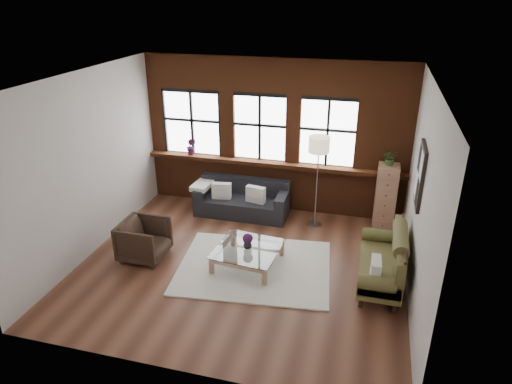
% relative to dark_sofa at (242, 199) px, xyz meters
% --- Properties ---
extents(floor, '(5.50, 5.50, 0.00)m').
position_rel_dark_sofa_xyz_m(floor, '(0.54, -1.90, -0.35)').
color(floor, '#512C1D').
rests_on(floor, ground).
extents(ceiling, '(5.50, 5.50, 0.00)m').
position_rel_dark_sofa_xyz_m(ceiling, '(0.54, -1.90, 2.85)').
color(ceiling, white).
rests_on(ceiling, ground).
extents(wall_back, '(5.50, 0.00, 5.50)m').
position_rel_dark_sofa_xyz_m(wall_back, '(0.54, 0.60, 1.25)').
color(wall_back, beige).
rests_on(wall_back, ground).
extents(wall_front, '(5.50, 0.00, 5.50)m').
position_rel_dark_sofa_xyz_m(wall_front, '(0.54, -4.40, 1.25)').
color(wall_front, beige).
rests_on(wall_front, ground).
extents(wall_left, '(0.00, 5.00, 5.00)m').
position_rel_dark_sofa_xyz_m(wall_left, '(-2.21, -1.90, 1.25)').
color(wall_left, beige).
rests_on(wall_left, ground).
extents(wall_right, '(0.00, 5.00, 5.00)m').
position_rel_dark_sofa_xyz_m(wall_right, '(3.29, -1.90, 1.25)').
color(wall_right, beige).
rests_on(wall_right, ground).
extents(brick_backwall, '(5.50, 0.12, 3.20)m').
position_rel_dark_sofa_xyz_m(brick_backwall, '(0.54, 0.54, 1.25)').
color(brick_backwall, brown).
rests_on(brick_backwall, floor).
extents(sill_ledge, '(5.50, 0.30, 0.08)m').
position_rel_dark_sofa_xyz_m(sill_ledge, '(0.54, 0.45, 0.69)').
color(sill_ledge, brown).
rests_on(sill_ledge, brick_backwall).
extents(window_left, '(1.38, 0.10, 1.50)m').
position_rel_dark_sofa_xyz_m(window_left, '(-1.26, 0.55, 1.40)').
color(window_left, black).
rests_on(window_left, brick_backwall).
extents(window_mid, '(1.38, 0.10, 1.50)m').
position_rel_dark_sofa_xyz_m(window_mid, '(0.24, 0.55, 1.40)').
color(window_mid, black).
rests_on(window_mid, brick_backwall).
extents(window_right, '(1.38, 0.10, 1.50)m').
position_rel_dark_sofa_xyz_m(window_right, '(1.64, 0.55, 1.40)').
color(window_right, black).
rests_on(window_right, brick_backwall).
extents(wall_poster, '(0.05, 0.74, 0.94)m').
position_rel_dark_sofa_xyz_m(wall_poster, '(3.26, -1.60, 1.50)').
color(wall_poster, black).
rests_on(wall_poster, wall_right).
extents(shag_rug, '(2.77, 2.28, 0.03)m').
position_rel_dark_sofa_xyz_m(shag_rug, '(0.78, -1.91, -0.34)').
color(shag_rug, silver).
rests_on(shag_rug, floor).
extents(dark_sofa, '(1.93, 0.78, 0.70)m').
position_rel_dark_sofa_xyz_m(dark_sofa, '(0.00, 0.00, 0.00)').
color(dark_sofa, black).
rests_on(dark_sofa, floor).
extents(pillow_a, '(0.41, 0.19, 0.34)m').
position_rel_dark_sofa_xyz_m(pillow_a, '(-0.41, -0.10, 0.19)').
color(pillow_a, silver).
rests_on(pillow_a, dark_sofa).
extents(pillow_b, '(0.42, 0.22, 0.34)m').
position_rel_dark_sofa_xyz_m(pillow_b, '(0.32, -0.10, 0.19)').
color(pillow_b, silver).
rests_on(pillow_b, dark_sofa).
extents(vintage_settee, '(0.75, 1.68, 0.90)m').
position_rel_dark_sofa_xyz_m(vintage_settee, '(2.84, -1.81, 0.10)').
color(vintage_settee, brown).
rests_on(vintage_settee, floor).
extents(pillow_settee, '(0.15, 0.38, 0.34)m').
position_rel_dark_sofa_xyz_m(pillow_settee, '(2.76, -2.32, 0.21)').
color(pillow_settee, silver).
rests_on(pillow_settee, vintage_settee).
extents(armchair, '(0.78, 0.76, 0.71)m').
position_rel_dark_sofa_xyz_m(armchair, '(-1.19, -2.09, 0.01)').
color(armchair, black).
rests_on(armchair, floor).
extents(coffee_table, '(1.15, 1.15, 0.36)m').
position_rel_dark_sofa_xyz_m(coffee_table, '(0.65, -1.87, -0.18)').
color(coffee_table, '#AB785D').
rests_on(coffee_table, shag_rug).
extents(vase, '(0.19, 0.19, 0.15)m').
position_rel_dark_sofa_xyz_m(vase, '(0.65, -1.87, 0.07)').
color(vase, '#B2B2B2').
rests_on(vase, coffee_table).
extents(flowers, '(0.18, 0.18, 0.18)m').
position_rel_dark_sofa_xyz_m(flowers, '(0.65, -1.87, 0.18)').
color(flowers, '#481847').
rests_on(flowers, vase).
extents(drawer_chest, '(0.40, 0.40, 1.31)m').
position_rel_dark_sofa_xyz_m(drawer_chest, '(2.89, 0.21, 0.31)').
color(drawer_chest, '#AB785D').
rests_on(drawer_chest, floor).
extents(potted_plant_top, '(0.30, 0.26, 0.32)m').
position_rel_dark_sofa_xyz_m(potted_plant_top, '(2.89, 0.21, 1.12)').
color(potted_plant_top, '#2D5923').
rests_on(potted_plant_top, drawer_chest).
extents(floor_lamp, '(0.40, 0.40, 2.02)m').
position_rel_dark_sofa_xyz_m(floor_lamp, '(1.56, -0.11, 0.66)').
color(floor_lamp, '#A5A5A8').
rests_on(floor_lamp, floor).
extents(sill_plant, '(0.22, 0.18, 0.39)m').
position_rel_dark_sofa_xyz_m(sill_plant, '(-1.26, 0.42, 0.92)').
color(sill_plant, '#481847').
rests_on(sill_plant, sill_ledge).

